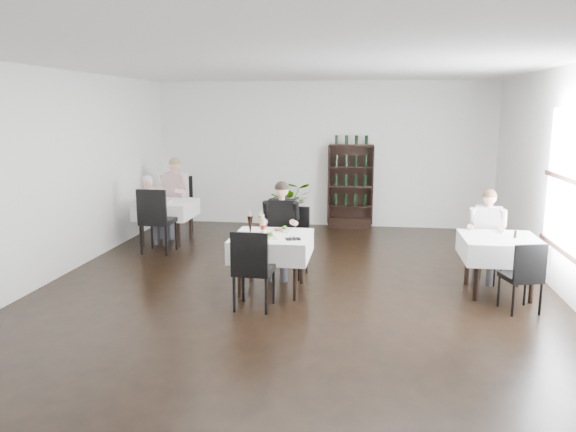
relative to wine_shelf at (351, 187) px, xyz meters
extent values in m
plane|color=black|center=(-0.60, -4.31, -0.85)|extent=(9.00, 9.00, 0.00)
plane|color=white|center=(-0.60, -4.31, 2.15)|extent=(9.00, 9.00, 0.00)
plane|color=white|center=(-0.60, 0.19, 0.65)|extent=(7.00, 0.00, 7.00)
plane|color=white|center=(-0.60, -8.81, 0.65)|extent=(7.00, 0.00, 7.00)
plane|color=white|center=(-4.10, -4.31, 0.65)|extent=(0.00, 9.00, 9.00)
cube|color=black|center=(2.86, -4.31, -0.22)|extent=(0.05, 2.30, 0.06)
cube|color=black|center=(0.00, 0.01, -0.75)|extent=(0.90, 0.28, 0.20)
cylinder|color=black|center=(-1.27, -4.68, -0.49)|extent=(0.06, 0.06, 0.71)
cylinder|color=black|center=(-1.27, -3.95, -0.49)|extent=(0.06, 0.06, 0.71)
cylinder|color=black|center=(-0.53, -4.68, -0.49)|extent=(0.06, 0.06, 0.71)
cylinder|color=black|center=(-0.53, -3.95, -0.49)|extent=(0.06, 0.06, 0.71)
cube|color=black|center=(-0.90, -4.31, -0.12)|extent=(0.85, 0.85, 0.04)
cube|color=white|center=(-0.90, -4.31, -0.23)|extent=(1.03, 1.03, 0.30)
cylinder|color=black|center=(-3.64, -2.15, -0.49)|extent=(0.06, 0.06, 0.71)
cylinder|color=black|center=(-3.64, -1.47, -0.49)|extent=(0.06, 0.06, 0.71)
cylinder|color=black|center=(-2.96, -2.15, -0.49)|extent=(0.06, 0.06, 0.71)
cylinder|color=black|center=(-2.96, -1.47, -0.49)|extent=(0.06, 0.06, 0.71)
cube|color=black|center=(-3.30, -1.81, -0.12)|extent=(0.80, 0.80, 0.04)
cube|color=white|center=(-3.30, -1.81, -0.23)|extent=(0.98, 0.98, 0.30)
cylinder|color=black|center=(1.76, -4.35, -0.49)|extent=(0.06, 0.06, 0.71)
cylinder|color=black|center=(1.76, -3.67, -0.49)|extent=(0.06, 0.06, 0.71)
cylinder|color=black|center=(2.44, -4.35, -0.49)|extent=(0.06, 0.06, 0.71)
cylinder|color=black|center=(2.44, -3.67, -0.49)|extent=(0.06, 0.06, 0.71)
cube|color=black|center=(2.10, -4.01, -0.12)|extent=(0.80, 0.80, 0.04)
cube|color=white|center=(2.10, -4.01, -0.23)|extent=(0.98, 0.98, 0.30)
imported|color=#2C5C1F|center=(-1.22, -0.11, -0.37)|extent=(0.99, 0.90, 0.96)
cylinder|color=black|center=(-0.99, -3.76, -0.62)|extent=(0.04, 0.04, 0.46)
cylinder|color=black|center=(-0.91, -3.36, -0.62)|extent=(0.04, 0.04, 0.46)
cylinder|color=black|center=(-0.59, -3.83, -0.62)|extent=(0.04, 0.04, 0.46)
cylinder|color=black|center=(-0.52, -3.44, -0.62)|extent=(0.04, 0.04, 0.46)
cube|color=black|center=(-0.75, -3.60, -0.36)|extent=(0.54, 0.54, 0.07)
cube|color=black|center=(-0.71, -3.39, -0.09)|extent=(0.46, 0.13, 0.50)
cylinder|color=black|center=(-0.79, -4.84, -0.62)|extent=(0.04, 0.04, 0.46)
cylinder|color=black|center=(-0.81, -5.23, -0.62)|extent=(0.04, 0.04, 0.46)
cylinder|color=black|center=(-1.19, -4.81, -0.62)|extent=(0.04, 0.04, 0.46)
cylinder|color=black|center=(-1.21, -5.21, -0.62)|extent=(0.04, 0.04, 0.46)
cube|color=black|center=(-1.00, -5.02, -0.36)|extent=(0.48, 0.48, 0.07)
cube|color=black|center=(-1.01, -5.23, -0.09)|extent=(0.46, 0.08, 0.50)
cylinder|color=black|center=(-3.43, -1.41, -0.59)|extent=(0.04, 0.04, 0.51)
cylinder|color=black|center=(-3.56, -0.99, -0.59)|extent=(0.04, 0.04, 0.51)
cylinder|color=black|center=(-3.00, -1.28, -0.59)|extent=(0.04, 0.04, 0.51)
cylinder|color=black|center=(-3.13, -0.85, -0.59)|extent=(0.04, 0.04, 0.51)
cube|color=black|center=(-3.28, -1.13, -0.30)|extent=(0.64, 0.64, 0.08)
cube|color=black|center=(-3.35, -0.91, 0.00)|extent=(0.51, 0.21, 0.56)
cylinder|color=black|center=(-2.95, -2.34, -0.59)|extent=(0.04, 0.04, 0.51)
cylinder|color=black|center=(-2.96, -2.79, -0.59)|extent=(0.04, 0.04, 0.51)
cylinder|color=black|center=(-3.39, -2.32, -0.59)|extent=(0.04, 0.04, 0.51)
cylinder|color=black|center=(-3.41, -2.77, -0.59)|extent=(0.04, 0.04, 0.51)
cube|color=black|center=(-3.18, -2.55, -0.30)|extent=(0.53, 0.53, 0.08)
cube|color=black|center=(-3.19, -2.79, 0.00)|extent=(0.51, 0.08, 0.56)
cylinder|color=black|center=(2.12, -3.71, -0.64)|extent=(0.03, 0.03, 0.41)
cylinder|color=black|center=(1.99, -3.38, -0.64)|extent=(0.03, 0.03, 0.41)
cylinder|color=black|center=(2.45, -3.57, -0.64)|extent=(0.03, 0.03, 0.41)
cylinder|color=black|center=(2.32, -3.25, -0.64)|extent=(0.03, 0.03, 0.41)
cube|color=black|center=(2.22, -3.48, -0.41)|extent=(0.53, 0.53, 0.06)
cube|color=black|center=(2.15, -3.30, -0.17)|extent=(0.40, 0.19, 0.44)
cylinder|color=black|center=(2.34, -4.45, -0.65)|extent=(0.03, 0.03, 0.40)
cylinder|color=black|center=(2.43, -4.79, -0.65)|extent=(0.03, 0.03, 0.40)
cylinder|color=black|center=(2.00, -4.54, -0.65)|extent=(0.03, 0.03, 0.40)
cylinder|color=black|center=(2.09, -4.88, -0.65)|extent=(0.03, 0.03, 0.40)
cube|color=black|center=(2.22, -4.66, -0.42)|extent=(0.49, 0.49, 0.06)
cube|color=black|center=(2.26, -4.84, -0.19)|extent=(0.40, 0.15, 0.43)
cube|color=#3D3E44|center=(-0.99, -3.72, -0.30)|extent=(0.15, 0.41, 0.14)
cylinder|color=#3D3E44|center=(-0.99, -3.90, -0.61)|extent=(0.11, 0.11, 0.48)
cube|color=#3D3E44|center=(-0.79, -3.73, -0.30)|extent=(0.15, 0.41, 0.14)
cylinder|color=#3D3E44|center=(-0.80, -3.90, -0.61)|extent=(0.11, 0.11, 0.48)
cube|color=black|center=(-0.88, -3.54, 0.02)|extent=(0.40, 0.23, 0.53)
cylinder|color=#DA9A88|center=(-1.11, -3.80, 0.00)|extent=(0.09, 0.30, 0.15)
cylinder|color=#DA9A88|center=(-0.67, -3.81, 0.00)|extent=(0.09, 0.30, 0.15)
sphere|color=#DA9A88|center=(-0.88, -3.56, 0.42)|extent=(0.20, 0.20, 0.20)
sphere|color=black|center=(-0.88, -3.56, 0.45)|extent=(0.20, 0.20, 0.20)
cube|color=#3D3E44|center=(-3.47, -1.35, -0.26)|extent=(0.27, 0.47, 0.15)
cylinder|color=#3D3E44|center=(-3.53, -1.54, -0.59)|extent=(0.12, 0.12, 0.52)
cube|color=#3D3E44|center=(-3.27, -1.41, -0.26)|extent=(0.27, 0.47, 0.15)
cylinder|color=#3D3E44|center=(-3.32, -1.59, -0.59)|extent=(0.12, 0.12, 0.52)
cube|color=#CDA8AA|center=(-3.32, -1.19, 0.09)|extent=(0.47, 0.34, 0.58)
cylinder|color=#DA9A88|center=(-3.63, -1.40, 0.07)|extent=(0.17, 0.34, 0.16)
cylinder|color=#DA9A88|center=(-3.16, -1.53, 0.07)|extent=(0.17, 0.34, 0.16)
sphere|color=#DA9A88|center=(-3.32, -1.21, 0.53)|extent=(0.22, 0.22, 0.22)
sphere|color=olive|center=(-3.32, -1.21, 0.57)|extent=(0.22, 0.22, 0.22)
cube|color=#3D3E44|center=(-3.29, -2.24, -0.34)|extent=(0.22, 0.40, 0.13)
cylinder|color=#3D3E44|center=(-3.24, -2.08, -0.62)|extent=(0.10, 0.10, 0.44)
cube|color=#3D3E44|center=(-3.46, -2.19, -0.34)|extent=(0.22, 0.40, 0.13)
cylinder|color=#3D3E44|center=(-3.42, -2.04, -0.62)|extent=(0.10, 0.10, 0.44)
cube|color=silver|center=(-3.42, -2.38, -0.04)|extent=(0.40, 0.29, 0.50)
cylinder|color=#DA9A88|center=(-3.15, -2.20, -0.06)|extent=(0.14, 0.29, 0.14)
cylinder|color=#DA9A88|center=(-3.56, -2.09, -0.06)|extent=(0.14, 0.29, 0.14)
sphere|color=#DA9A88|center=(-3.41, -2.37, 0.34)|extent=(0.19, 0.19, 0.19)
sphere|color=beige|center=(-3.41, -2.37, 0.37)|extent=(0.19, 0.19, 0.19)
cube|color=#3D3E44|center=(1.94, -3.49, -0.34)|extent=(0.23, 0.40, 0.13)
cylinder|color=#3D3E44|center=(1.89, -3.64, -0.62)|extent=(0.10, 0.10, 0.45)
cube|color=#3D3E44|center=(2.11, -3.54, -0.34)|extent=(0.23, 0.40, 0.13)
cylinder|color=#3D3E44|center=(2.07, -3.69, -0.62)|extent=(0.10, 0.10, 0.45)
cube|color=silver|center=(2.07, -3.34, -0.03)|extent=(0.41, 0.29, 0.50)
cylinder|color=#DA9A88|center=(1.80, -3.53, -0.05)|extent=(0.15, 0.29, 0.14)
cylinder|color=#DA9A88|center=(2.21, -3.64, -0.05)|extent=(0.15, 0.29, 0.14)
sphere|color=#DA9A88|center=(2.07, -3.36, 0.35)|extent=(0.19, 0.19, 0.19)
sphere|color=brown|center=(2.07, -3.36, 0.38)|extent=(0.19, 0.19, 0.19)
cube|color=white|center=(-0.82, -4.07, -0.07)|extent=(0.25, 0.25, 0.02)
cube|color=#592719|center=(-0.85, -4.09, -0.05)|extent=(0.11, 0.10, 0.02)
sphere|color=#386E1D|center=(-0.76, -4.03, -0.03)|extent=(0.06, 0.06, 0.06)
cube|color=olive|center=(-0.80, -4.13, -0.05)|extent=(0.10, 0.09, 0.02)
cube|color=white|center=(-0.95, -4.52, -0.07)|extent=(0.35, 0.35, 0.02)
cube|color=#592719|center=(-0.98, -4.54, -0.05)|extent=(0.13, 0.13, 0.03)
sphere|color=#386E1D|center=(-0.88, -4.48, -0.03)|extent=(0.06, 0.06, 0.06)
cube|color=olive|center=(-0.93, -4.59, -0.05)|extent=(0.10, 0.08, 0.02)
cone|color=black|center=(-1.18, -4.37, 0.05)|extent=(0.08, 0.08, 0.26)
cylinder|color=silver|center=(-1.18, -4.37, 0.22)|extent=(0.02, 0.02, 0.07)
cone|color=gold|center=(-1.07, -4.18, 0.04)|extent=(0.07, 0.07, 0.24)
cylinder|color=silver|center=(-1.07, -4.18, 0.19)|extent=(0.02, 0.02, 0.06)
cylinder|color=silver|center=(-1.03, -4.24, 0.03)|extent=(0.06, 0.06, 0.21)
cylinder|color=red|center=(-1.03, -4.24, 0.01)|extent=(0.07, 0.07, 0.05)
cylinder|color=silver|center=(-1.03, -4.24, 0.16)|extent=(0.03, 0.03, 0.05)
cube|color=black|center=(-0.58, -4.52, -0.07)|extent=(0.22, 0.20, 0.01)
cylinder|color=silver|center=(-0.61, -4.52, -0.06)|extent=(0.07, 0.21, 0.01)
cylinder|color=silver|center=(-0.56, -4.52, -0.06)|extent=(0.08, 0.20, 0.01)
cylinder|color=black|center=(2.28, -4.02, -0.03)|extent=(0.04, 0.04, 0.09)
camera|label=1|loc=(0.36, -11.53, 1.58)|focal=35.00mm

